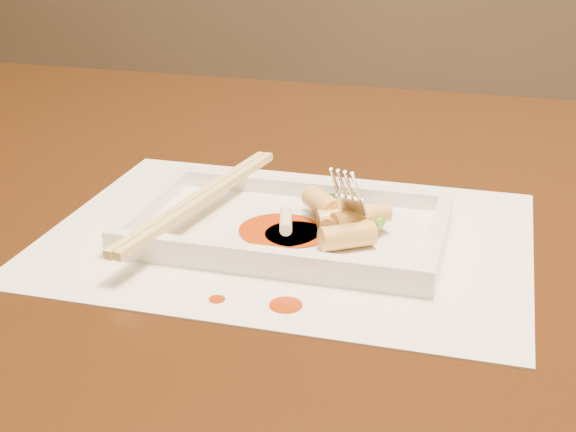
% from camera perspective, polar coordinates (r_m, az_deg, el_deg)
% --- Properties ---
extents(table, '(1.40, 0.90, 0.75)m').
position_cam_1_polar(table, '(0.78, 4.29, -6.20)').
color(table, black).
rests_on(table, ground).
extents(placemat, '(0.40, 0.30, 0.00)m').
position_cam_1_polar(placemat, '(0.68, 0.00, -1.46)').
color(placemat, white).
rests_on(placemat, table).
extents(sauce_splatter_a, '(0.02, 0.02, 0.00)m').
position_cam_1_polar(sauce_splatter_a, '(0.57, -0.16, -6.34)').
color(sauce_splatter_a, '#A93104').
rests_on(sauce_splatter_a, placemat).
extents(sauce_splatter_b, '(0.01, 0.01, 0.00)m').
position_cam_1_polar(sauce_splatter_b, '(0.58, -5.08, -5.91)').
color(sauce_splatter_b, '#A93104').
rests_on(sauce_splatter_b, placemat).
extents(plate_base, '(0.26, 0.16, 0.01)m').
position_cam_1_polar(plate_base, '(0.68, 0.00, -1.09)').
color(plate_base, white).
rests_on(plate_base, placemat).
extents(plate_rim_far, '(0.26, 0.01, 0.01)m').
position_cam_1_polar(plate_rim_far, '(0.74, 1.53, 1.98)').
color(plate_rim_far, white).
rests_on(plate_rim_far, plate_base).
extents(plate_rim_near, '(0.26, 0.01, 0.01)m').
position_cam_1_polar(plate_rim_near, '(0.61, -1.86, -2.92)').
color(plate_rim_near, white).
rests_on(plate_rim_near, plate_base).
extents(plate_rim_left, '(0.01, 0.14, 0.01)m').
position_cam_1_polar(plate_rim_left, '(0.71, -9.68, 0.82)').
color(plate_rim_left, white).
rests_on(plate_rim_left, plate_base).
extents(plate_rim_right, '(0.01, 0.14, 0.01)m').
position_cam_1_polar(plate_rim_right, '(0.65, 10.57, -1.38)').
color(plate_rim_right, white).
rests_on(plate_rim_right, plate_base).
extents(veg_piece, '(0.05, 0.04, 0.01)m').
position_cam_1_polar(veg_piece, '(0.70, 3.64, 0.76)').
color(veg_piece, black).
rests_on(veg_piece, plate_base).
extents(scallion_white, '(0.02, 0.04, 0.01)m').
position_cam_1_polar(scallion_white, '(0.66, -0.16, -0.32)').
color(scallion_white, '#EAEACC').
rests_on(scallion_white, plate_base).
extents(scallion_green, '(0.08, 0.05, 0.01)m').
position_cam_1_polar(scallion_green, '(0.68, 3.88, 0.51)').
color(scallion_green, '#4CB01C').
rests_on(scallion_green, plate_base).
extents(chopstick_a, '(0.05, 0.25, 0.01)m').
position_cam_1_polar(chopstick_a, '(0.69, -6.57, 1.28)').
color(chopstick_a, '#E2C871').
rests_on(chopstick_a, plate_rim_near).
extents(chopstick_b, '(0.05, 0.25, 0.01)m').
position_cam_1_polar(chopstick_b, '(0.69, -5.95, 1.22)').
color(chopstick_b, '#E2C871').
rests_on(chopstick_b, plate_rim_near).
extents(fork, '(0.09, 0.10, 0.14)m').
position_cam_1_polar(fork, '(0.65, 6.41, 5.15)').
color(fork, silver).
rests_on(fork, plate_base).
extents(sauce_blob_0, '(0.05, 0.05, 0.00)m').
position_cam_1_polar(sauce_blob_0, '(0.66, 0.59, -1.32)').
color(sauce_blob_0, '#A93104').
rests_on(sauce_blob_0, plate_base).
extents(sauce_blob_1, '(0.07, 0.07, 0.00)m').
position_cam_1_polar(sauce_blob_1, '(0.67, -0.59, -1.01)').
color(sauce_blob_1, '#A93104').
rests_on(sauce_blob_1, plate_base).
extents(rice_cake_0, '(0.04, 0.03, 0.02)m').
position_cam_1_polar(rice_cake_0, '(0.66, 3.83, -0.23)').
color(rice_cake_0, '#F1D270').
rests_on(rice_cake_0, plate_base).
extents(rice_cake_1, '(0.03, 0.05, 0.02)m').
position_cam_1_polar(rice_cake_1, '(0.66, 5.11, -0.51)').
color(rice_cake_1, '#F1D270').
rests_on(rice_cake_1, plate_base).
extents(rice_cake_2, '(0.04, 0.04, 0.02)m').
position_cam_1_polar(rice_cake_2, '(0.68, 2.47, 0.88)').
color(rice_cake_2, '#F1D270').
rests_on(rice_cake_2, plate_base).
extents(rice_cake_3, '(0.03, 0.04, 0.02)m').
position_cam_1_polar(rice_cake_3, '(0.66, 3.77, -0.37)').
color(rice_cake_3, '#F1D270').
rests_on(rice_cake_3, plate_base).
extents(rice_cake_4, '(0.05, 0.04, 0.02)m').
position_cam_1_polar(rice_cake_4, '(0.63, 4.25, -1.44)').
color(rice_cake_4, '#F1D270').
rests_on(rice_cake_4, plate_base).
extents(rice_cake_5, '(0.05, 0.05, 0.02)m').
position_cam_1_polar(rice_cake_5, '(0.65, 5.22, -0.10)').
color(rice_cake_5, '#F1D270').
rests_on(rice_cake_5, plate_base).
extents(rice_cake_6, '(0.02, 0.05, 0.02)m').
position_cam_1_polar(rice_cake_6, '(0.67, 4.27, -0.19)').
color(rice_cake_6, '#F1D270').
rests_on(rice_cake_6, plate_base).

